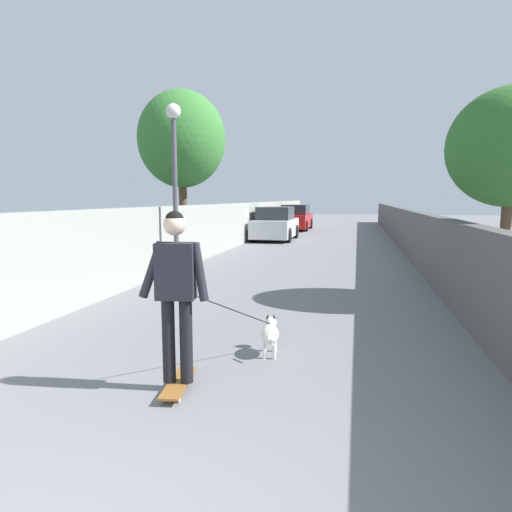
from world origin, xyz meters
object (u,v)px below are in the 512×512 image
Objects in this scene: tree_left_near at (182,140)px; person_skateboarder at (176,283)px; tree_right_far at (511,148)px; skateboard at (178,383)px; lamp_post at (174,159)px; car_near at (275,225)px; car_far at (296,218)px; dog at (270,333)px.

tree_left_near is 11.38m from person_skateboarder.
tree_right_far is 4.74× the size of skateboard.
lamp_post is 10.51m from car_near.
tree_left_near is 13.57m from car_far.
car_far is (23.29, 2.00, -0.39)m from person_skateboarder.
tree_right_far reaches higher than car_far.
person_skateboarder is 23.38m from car_far.
tree_right_far is at bearing -123.12° from tree_left_near.
skateboard is 0.47× the size of person_skateboarder.
car_near is (16.39, 2.00, -0.39)m from person_skateboarder.
person_skateboarder is at bearing -157.00° from lamp_post.
tree_left_near reaches higher than person_skateboarder.
person_skateboarder is (-6.12, -2.60, -1.76)m from lamp_post.
skateboard is at bearing 150.08° from dog.
lamp_post is at bearing 178.00° from car_far.
lamp_post reaches higher than tree_right_far.
car_near is (6.13, -2.09, -3.17)m from tree_left_near.
person_skateboarder is at bearing -174.64° from skateboard.
lamp_post is 6.87m from person_skateboarder.
tree_left_near is 1.42× the size of tree_right_far.
tree_right_far reaches higher than car_near.
tree_left_near is 11.68m from skateboard.
tree_left_near is at bearing 21.70° from skateboard.
person_skateboarder is at bearing -175.10° from car_far.
tree_left_near is at bearing 170.91° from car_far.
person_skateboarder is 1.65m from dog.
tree_right_far is at bearing -42.43° from person_skateboarder.
tree_right_far reaches higher than dog.
car_far is (23.29, 2.00, 0.65)m from skateboard.
car_near is at bearing -18.79° from tree_left_near.
car_far is at bearing 18.90° from tree_right_far.
car_far is (6.90, 0.00, 0.00)m from car_near.
lamp_post is (1.36, 6.94, 0.04)m from tree_right_far.
car_near is (16.39, 2.00, 0.65)m from skateboard.
lamp_post reaches higher than car_far.
dog is at bearing 134.09° from tree_right_far.
skateboard is at bearing -173.05° from car_near.
lamp_post is at bearing 34.06° from dog.
lamp_post is at bearing 23.00° from skateboard.
tree_right_far is 13.41m from car_near.
lamp_post is 0.97× the size of car_far.
lamp_post reaches higher than car_near.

